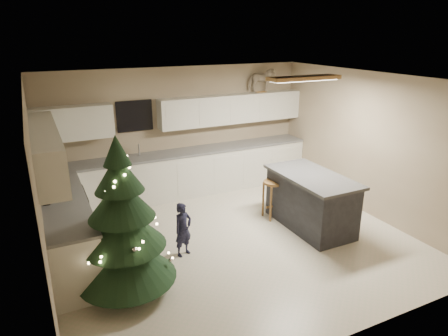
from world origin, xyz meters
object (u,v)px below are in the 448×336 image
at_px(island, 311,201).
at_px(toddler, 183,230).
at_px(bar_stool, 273,190).
at_px(rocking_horse, 261,80).
at_px(christmas_tree, 124,231).

height_order(island, toddler, island).
relative_size(island, bar_stool, 2.41).
distance_m(bar_stool, rocking_horse, 2.67).
height_order(island, christmas_tree, christmas_tree).
distance_m(bar_stool, christmas_tree, 3.09).
relative_size(island, rocking_horse, 2.85).
bearing_deg(bar_stool, rocking_horse, 66.61).
height_order(bar_stool, christmas_tree, christmas_tree).
distance_m(island, rocking_horse, 3.05).
relative_size(bar_stool, rocking_horse, 1.18).
bearing_deg(christmas_tree, bar_stool, 19.37).
xyz_separation_m(christmas_tree, toddler, (0.97, 0.51, -0.45)).
height_order(christmas_tree, rocking_horse, rocking_horse).
bearing_deg(island, christmas_tree, -172.37).
bearing_deg(toddler, rocking_horse, 20.77).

